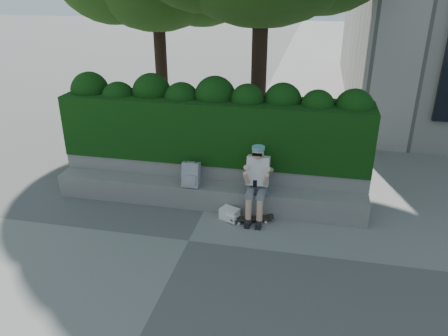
% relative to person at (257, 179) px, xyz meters
% --- Properties ---
extents(ground, '(80.00, 80.00, 0.00)m').
position_rel_person_xyz_m(ground, '(-1.00, -1.07, -0.75)').
color(ground, slate).
rests_on(ground, ground).
extents(bench_ledge, '(6.00, 0.45, 0.45)m').
position_rel_person_xyz_m(bench_ledge, '(-1.00, 0.18, -0.53)').
color(bench_ledge, gray).
rests_on(bench_ledge, ground).
extents(planter_wall, '(6.00, 0.50, 0.75)m').
position_rel_person_xyz_m(planter_wall, '(-1.00, 0.66, -0.38)').
color(planter_wall, gray).
rests_on(planter_wall, ground).
extents(hedge, '(6.00, 1.00, 1.20)m').
position_rel_person_xyz_m(hedge, '(-1.00, 0.88, 0.60)').
color(hedge, black).
rests_on(hedge, planter_wall).
extents(person, '(0.40, 0.76, 1.38)m').
position_rel_person_xyz_m(person, '(0.00, 0.00, 0.00)').
color(person, slate).
rests_on(person, ground).
extents(skateboard, '(0.73, 0.38, 0.07)m').
position_rel_person_xyz_m(skateboard, '(-0.05, -0.23, -0.69)').
color(skateboard, black).
rests_on(skateboard, ground).
extents(backpack_plaid, '(0.32, 0.17, 0.47)m').
position_rel_person_xyz_m(backpack_plaid, '(-1.26, 0.08, -0.07)').
color(backpack_plaid, silver).
rests_on(backpack_plaid, bench_ledge).
extents(backpack_ground, '(0.39, 0.34, 0.21)m').
position_rel_person_xyz_m(backpack_ground, '(-0.46, -0.21, -0.65)').
color(backpack_ground, white).
rests_on(backpack_ground, ground).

